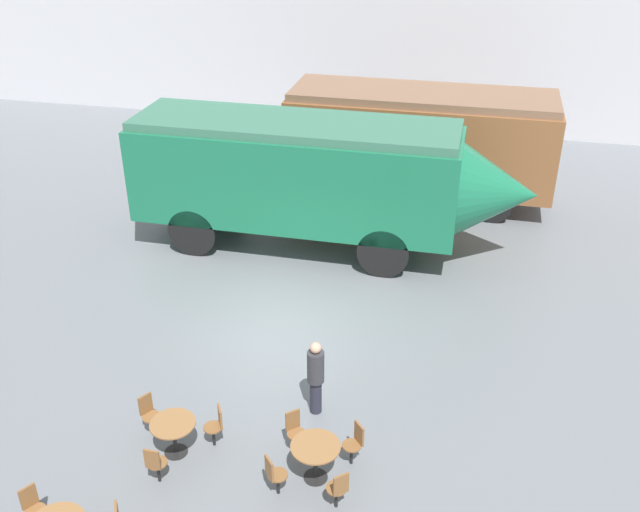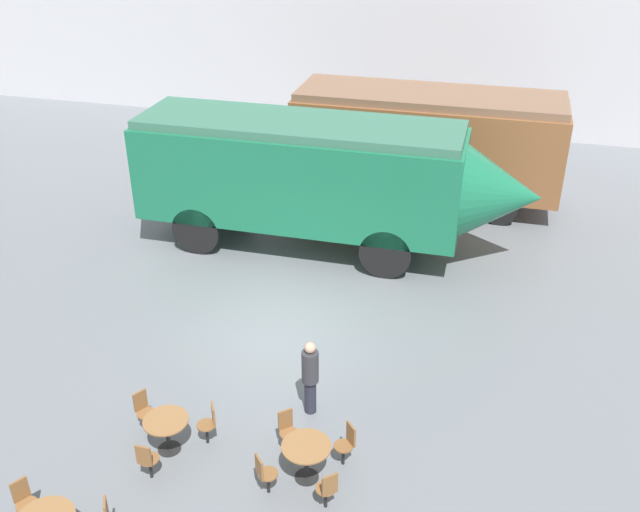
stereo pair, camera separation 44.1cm
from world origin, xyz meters
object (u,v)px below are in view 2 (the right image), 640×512
Objects in this scene: passenger_coach_wooden at (427,138)px; cafe_chair_0 at (24,499)px; cafe_table_far at (167,426)px; streamlined_locomotive at (329,175)px; visitor_person at (310,375)px; cafe_table_mid at (306,452)px.

passenger_coach_wooden is 9.61× the size of cafe_chair_0.
streamlined_locomotive is at bearing 83.90° from cafe_table_far.
cafe_table_far is 0.50× the size of visitor_person.
streamlined_locomotive is at bearing 108.31° from cafe_chair_0.
cafe_chair_0 is at bearing -107.43° from passenger_coach_wooden.
cafe_chair_0 is at bearing -134.93° from visitor_person.
cafe_table_far is at bearing -103.75° from passenger_coach_wooden.
cafe_table_mid is at bearing -76.79° from visitor_person.
streamlined_locomotive is 8.87m from cafe_table_far.
cafe_table_far is at bearing 85.23° from cafe_chair_0.
visitor_person is at bearing 36.89° from cafe_table_far.
cafe_table_mid is (1.79, -8.67, -1.66)m from streamlined_locomotive.
cafe_table_mid is 4.77m from cafe_chair_0.
cafe_table_mid is at bearing -0.46° from cafe_table_far.
streamlined_locomotive is 6.52× the size of visitor_person.
cafe_chair_0 is 0.52× the size of visitor_person.
streamlined_locomotive reaches higher than cafe_chair_0.
visitor_person reaches higher than cafe_table_far.
passenger_coach_wooden is 4.68m from streamlined_locomotive.
visitor_person is at bearing 76.34° from cafe_chair_0.
cafe_chair_0 is (-2.48, -10.80, -1.77)m from streamlined_locomotive.
visitor_person is (2.30, 1.73, 0.35)m from cafe_table_far.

